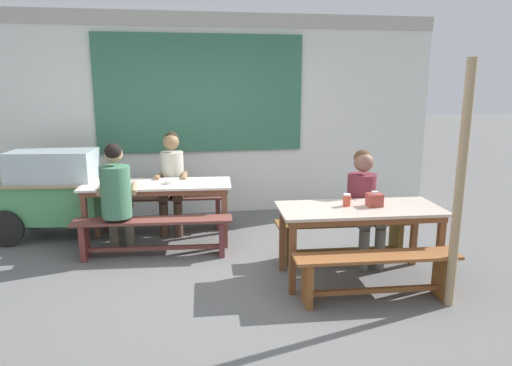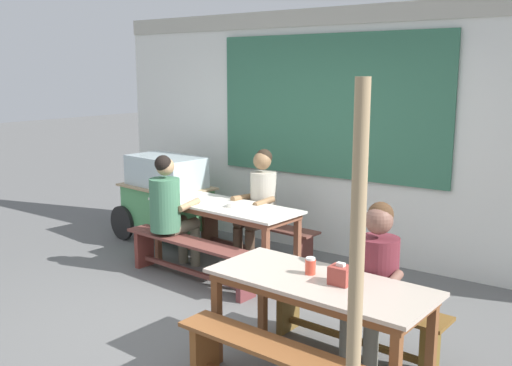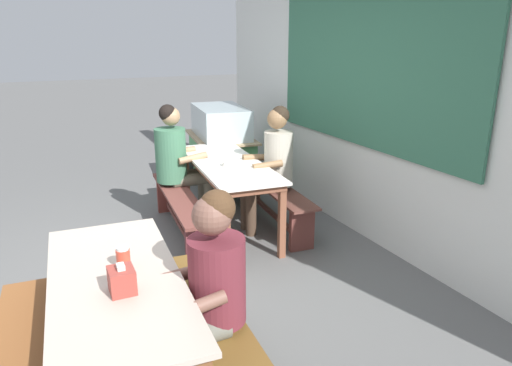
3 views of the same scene
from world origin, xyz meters
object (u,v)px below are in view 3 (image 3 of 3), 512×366
Objects in this scene: dining_table_far at (228,169)px; person_left_back_turned at (178,158)px; bench_far_back at (273,198)px; food_cart at (221,144)px; bench_near_back at (209,329)px; soup_bowl at (229,164)px; bench_far_front at (180,208)px; person_center_facing at (272,162)px; tissue_box at (122,280)px; person_right_near_table at (205,287)px; dining_table_near at (117,292)px; condiment_jar at (123,257)px.

dining_table_far is 1.39× the size of person_left_back_turned.
bench_far_back is 1.10× the size of food_cart.
bench_near_back is 2.11m from soup_bowl.
bench_far_front is 1.36× the size of person_center_facing.
dining_table_far is 12.00× the size of tissue_box.
soup_bowl is (-1.86, 0.88, 0.46)m from bench_near_back.
food_cart is at bearing 157.83° from person_right_near_table.
bench_far_back is at bearing 85.39° from dining_table_far.
bench_far_back is 1.14× the size of bench_near_back.
dining_table_near is 3.75m from food_cart.
dining_table_far is at bearing 146.51° from tissue_box.
bench_far_front and bench_near_back have the same top height.
person_right_near_table is (2.17, -1.51, 0.41)m from bench_far_back.
person_left_back_turned reaches higher than dining_table_near.
food_cart is at bearing 143.41° from bench_far_front.
dining_table_near is at bearing -24.57° from bench_far_front.
person_left_back_turned is 2.50m from condiment_jar.
person_left_back_turned is at bearing -117.26° from bench_far_back.
bench_far_back is at bearing 144.11° from bench_near_back.
bench_far_back is 2.67m from condiment_jar.
dining_table_near is 0.21m from tissue_box.
bench_far_back is at bearing 145.17° from person_right_near_table.
bench_far_front is (-0.08, -1.01, 0.01)m from bench_far_back.
food_cart reaches higher than bench_far_back.
person_right_near_table is 0.43m from tissue_box.
food_cart is 1.51m from soup_bowl.
person_center_facing reaches higher than soup_bowl.
condiment_jar is (1.84, -1.87, 0.51)m from bench_far_back.
bench_far_front is 1.14× the size of food_cart.
bench_far_front is 2.10m from bench_near_back.
dining_table_far is 14.78× the size of condiment_jar.
food_cart is (-1.31, -0.09, 0.34)m from bench_far_back.
bench_near_back is 1.15× the size of person_left_back_turned.
person_left_back_turned reaches higher than bench_near_back.
condiment_jar is (-0.11, 0.07, 0.14)m from dining_table_near.
dining_table_far is at bearing -17.96° from food_cart.
dining_table_far and dining_table_near have the same top height.
person_left_back_turned is at bearing 167.80° from bench_near_back.
food_cart reaches higher than dining_table_far.
soup_bowl reaches higher than bench_far_front.
soup_bowl is at bearing 154.75° from bench_near_back.
bench_far_back is 1.39× the size of person_right_near_table.
dining_table_far is 2.33m from condiment_jar.
tissue_box reaches higher than soup_bowl.
person_left_back_turned is 0.68m from soup_bowl.
dining_table_near is 1.05× the size of food_cart.
condiment_jar is at bearing -24.20° from bench_far_front.
bench_far_back is (-1.95, 1.93, -0.37)m from dining_table_near.
tissue_box is at bearing -33.49° from dining_table_far.
dining_table_far reaches higher than bench_near_back.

